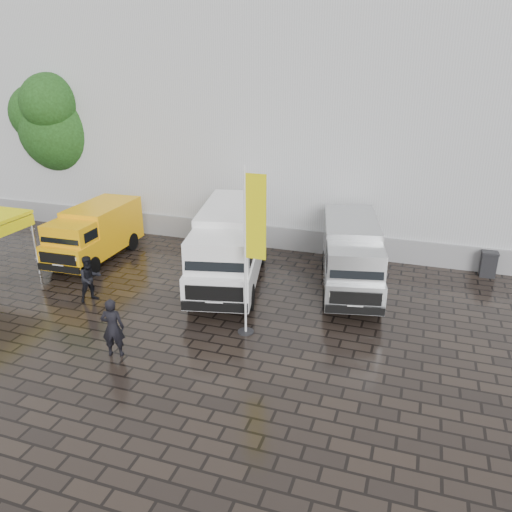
{
  "coord_description": "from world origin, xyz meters",
  "views": [
    {
      "loc": [
        4.54,
        -12.28,
        7.79
      ],
      "look_at": [
        -0.32,
        2.2,
        1.85
      ],
      "focal_mm": 35.0,
      "sensor_mm": 36.0,
      "label": 1
    }
  ],
  "objects_px": {
    "van_white": "(230,248)",
    "flagpole": "(251,245)",
    "van_yellow": "(95,234)",
    "wheelie_bin": "(488,264)",
    "person_front": "(113,328)",
    "van_silver": "(351,257)",
    "person_tent": "(90,279)"
  },
  "relations": [
    {
      "from": "van_white",
      "to": "flagpole",
      "type": "distance_m",
      "value": 4.14
    },
    {
      "from": "van_yellow",
      "to": "wheelie_bin",
      "type": "bearing_deg",
      "value": 10.4
    },
    {
      "from": "van_yellow",
      "to": "person_front",
      "type": "bearing_deg",
      "value": -53.14
    },
    {
      "from": "van_silver",
      "to": "wheelie_bin",
      "type": "xyz_separation_m",
      "value": [
        4.94,
        2.88,
        -0.73
      ]
    },
    {
      "from": "flagpole",
      "to": "person_tent",
      "type": "bearing_deg",
      "value": 176.19
    },
    {
      "from": "van_silver",
      "to": "person_tent",
      "type": "bearing_deg",
      "value": -167.17
    },
    {
      "from": "van_yellow",
      "to": "van_silver",
      "type": "bearing_deg",
      "value": 0.78
    },
    {
      "from": "van_silver",
      "to": "flagpole",
      "type": "xyz_separation_m",
      "value": [
        -2.33,
        -4.26,
        1.68
      ]
    },
    {
      "from": "person_front",
      "to": "van_silver",
      "type": "bearing_deg",
      "value": -148.04
    },
    {
      "from": "van_silver",
      "to": "person_tent",
      "type": "height_order",
      "value": "van_silver"
    },
    {
      "from": "flagpole",
      "to": "van_white",
      "type": "bearing_deg",
      "value": 120.96
    },
    {
      "from": "person_tent",
      "to": "van_silver",
      "type": "bearing_deg",
      "value": -33.0
    },
    {
      "from": "van_white",
      "to": "person_front",
      "type": "relative_size",
      "value": 3.68
    },
    {
      "from": "person_tent",
      "to": "person_front",
      "type": "bearing_deg",
      "value": -102.83
    },
    {
      "from": "van_yellow",
      "to": "person_tent",
      "type": "xyz_separation_m",
      "value": [
        2.16,
        -3.37,
        -0.29
      ]
    },
    {
      "from": "flagpole",
      "to": "van_yellow",
      "type": "bearing_deg",
      "value": 155.36
    },
    {
      "from": "van_white",
      "to": "flagpole",
      "type": "bearing_deg",
      "value": -71.74
    },
    {
      "from": "flagpole",
      "to": "person_front",
      "type": "xyz_separation_m",
      "value": [
        -3.28,
        -2.38,
        -2.03
      ]
    },
    {
      "from": "flagpole",
      "to": "van_silver",
      "type": "bearing_deg",
      "value": 61.34
    },
    {
      "from": "van_yellow",
      "to": "person_front",
      "type": "height_order",
      "value": "van_yellow"
    },
    {
      "from": "van_white",
      "to": "flagpole",
      "type": "xyz_separation_m",
      "value": [
        1.99,
        -3.31,
        1.5
      ]
    },
    {
      "from": "van_white",
      "to": "person_front",
      "type": "distance_m",
      "value": 5.86
    },
    {
      "from": "van_white",
      "to": "person_tent",
      "type": "xyz_separation_m",
      "value": [
        -4.07,
        -2.91,
        -0.58
      ]
    },
    {
      "from": "van_silver",
      "to": "person_tent",
      "type": "distance_m",
      "value": 9.24
    },
    {
      "from": "van_yellow",
      "to": "wheelie_bin",
      "type": "relative_size",
      "value": 4.83
    },
    {
      "from": "van_silver",
      "to": "person_front",
      "type": "relative_size",
      "value": 3.22
    },
    {
      "from": "van_yellow",
      "to": "flagpole",
      "type": "xyz_separation_m",
      "value": [
        8.22,
        -3.77,
        1.79
      ]
    },
    {
      "from": "van_white",
      "to": "person_front",
      "type": "height_order",
      "value": "van_white"
    },
    {
      "from": "van_silver",
      "to": "flagpole",
      "type": "distance_m",
      "value": 5.14
    },
    {
      "from": "van_yellow",
      "to": "person_front",
      "type": "distance_m",
      "value": 7.89
    },
    {
      "from": "van_silver",
      "to": "van_white",
      "type": "bearing_deg",
      "value": -179.45
    },
    {
      "from": "wheelie_bin",
      "to": "person_tent",
      "type": "height_order",
      "value": "person_tent"
    }
  ]
}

